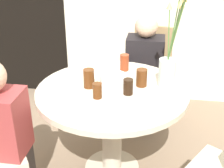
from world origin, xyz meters
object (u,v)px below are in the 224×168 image
at_px(drink_glass_3, 89,78).
at_px(person_woman, 2,144).
at_px(drink_glass_0, 97,91).
at_px(person_guest, 144,75).
at_px(chair_far_back, 149,68).
at_px(side_plate, 107,110).
at_px(flower_vase, 169,62).
at_px(drink_glass_4, 142,78).
at_px(drink_glass_1, 128,87).
at_px(drink_glass_2, 124,62).
at_px(birthday_cake, 113,80).

height_order(drink_glass_3, person_woman, person_woman).
relative_size(drink_glass_0, person_woman, 0.10).
relative_size(drink_glass_0, person_guest, 0.10).
xyz_separation_m(chair_far_back, drink_glass_0, (-0.31, -1.06, 0.26)).
distance_m(chair_far_back, drink_glass_3, 1.03).
bearing_deg(side_plate, drink_glass_0, 119.80).
height_order(flower_vase, drink_glass_4, flower_vase).
bearing_deg(drink_glass_1, drink_glass_2, 100.18).
height_order(chair_far_back, side_plate, chair_far_back).
distance_m(chair_far_back, flower_vase, 0.91).
bearing_deg(drink_glass_2, side_plate, -92.95).
height_order(drink_glass_0, drink_glass_4, drink_glass_4).
relative_size(chair_far_back, drink_glass_4, 7.24).
height_order(chair_far_back, person_woman, person_woman).
height_order(drink_glass_2, drink_glass_4, drink_glass_2).
xyz_separation_m(drink_glass_1, drink_glass_3, (-0.29, 0.06, 0.01)).
bearing_deg(birthday_cake, person_woman, -142.39).
bearing_deg(drink_glass_0, drink_glass_3, 121.21).
relative_size(flower_vase, person_woman, 0.68).
height_order(side_plate, drink_glass_0, drink_glass_0).
distance_m(chair_far_back, drink_glass_1, 1.01).
height_order(drink_glass_0, drink_glass_2, drink_glass_2).
xyz_separation_m(birthday_cake, drink_glass_2, (0.04, 0.30, 0.02)).
xyz_separation_m(drink_glass_2, drink_glass_4, (0.15, -0.26, -0.00)).
distance_m(drink_glass_1, person_guest, 0.86).
relative_size(flower_vase, drink_glass_2, 5.55).
xyz_separation_m(drink_glass_0, person_guest, (0.27, 0.90, -0.27)).
distance_m(drink_glass_1, drink_glass_4, 0.16).
xyz_separation_m(drink_glass_0, person_woman, (-0.57, -0.31, -0.27)).
bearing_deg(drink_glass_0, side_plate, -60.20).
height_order(drink_glass_1, person_woman, person_woman).
bearing_deg(person_guest, drink_glass_0, -106.61).
height_order(drink_glass_1, drink_glass_3, drink_glass_3).
relative_size(birthday_cake, drink_glass_0, 1.76).
bearing_deg(person_guest, side_plate, -99.56).
distance_m(drink_glass_0, drink_glass_2, 0.51).
xyz_separation_m(side_plate, drink_glass_3, (-0.18, 0.31, 0.06)).
distance_m(birthday_cake, side_plate, 0.35).
distance_m(drink_glass_0, drink_glass_1, 0.21).
xyz_separation_m(flower_vase, person_guest, (-0.19, 0.65, -0.40)).
distance_m(flower_vase, person_woman, 1.24).
bearing_deg(birthday_cake, chair_far_back, 75.29).
xyz_separation_m(chair_far_back, drink_glass_2, (-0.18, -0.56, 0.27)).
bearing_deg(drink_glass_3, drink_glass_1, -12.35).
bearing_deg(side_plate, chair_far_back, 79.85).
height_order(birthday_cake, side_plate, birthday_cake).
bearing_deg(drink_glass_4, flower_vase, 7.82).
distance_m(birthday_cake, person_woman, 0.86).
bearing_deg(side_plate, person_woman, -167.04).
height_order(side_plate, drink_glass_4, drink_glass_4).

